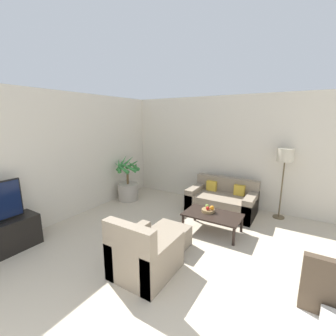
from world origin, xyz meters
name	(u,v)px	position (x,y,z in m)	size (l,w,h in m)	color
wall_back	(245,153)	(0.00, 5.99, 1.35)	(7.74, 0.06, 2.70)	beige
wall_left	(49,160)	(-3.10, 2.98, 1.35)	(0.06, 7.56, 2.70)	beige
potted_palm	(128,185)	(-2.73, 4.84, 0.40)	(0.72, 0.72, 1.20)	#ADA393
sofa_loveseat	(222,201)	(-0.31, 5.36, 0.27)	(1.50, 0.87, 0.77)	gray
floor_lamp	(285,159)	(0.88, 5.71, 1.32)	(0.33, 0.33, 1.55)	brown
coffee_table	(213,216)	(-0.16, 4.34, 0.32)	(1.07, 0.64, 0.36)	black
fruit_bowl	(208,210)	(-0.27, 4.39, 0.39)	(0.25, 0.25, 0.06)	#997A4C
apple_red	(208,208)	(-0.27, 4.35, 0.45)	(0.07, 0.07, 0.07)	red
apple_green	(207,206)	(-0.31, 4.43, 0.46)	(0.08, 0.08, 0.08)	olive
orange_fruit	(212,208)	(-0.20, 4.40, 0.46)	(0.08, 0.08, 0.08)	orange
armchair	(144,255)	(-0.54, 2.69, 0.28)	(0.76, 0.85, 0.87)	gray
ottoman	(171,236)	(-0.59, 3.49, 0.17)	(0.60, 0.45, 0.35)	gray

